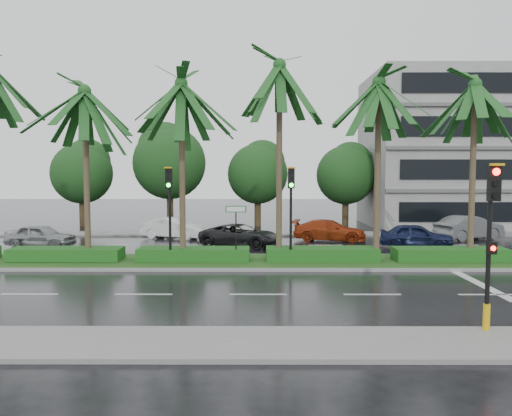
{
  "coord_description": "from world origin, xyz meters",
  "views": [
    {
      "loc": [
        -0.02,
        -22.16,
        4.23
      ],
      "look_at": [
        -0.09,
        1.5,
        2.58
      ],
      "focal_mm": 35.0,
      "sensor_mm": 36.0,
      "label": 1
    }
  ],
  "objects_px": {
    "car_white": "(173,228)",
    "car_red": "(329,230)",
    "signal_median_left": "(169,201)",
    "car_silver": "(41,236)",
    "street_sign": "(236,219)",
    "car_blue": "(416,236)",
    "car_grey": "(469,228)",
    "signal_near": "(491,240)",
    "car_darkgrey": "(240,235)"
  },
  "relations": [
    {
      "from": "street_sign",
      "to": "signal_median_left",
      "type": "bearing_deg",
      "value": -176.53
    },
    {
      "from": "signal_near",
      "to": "car_darkgrey",
      "type": "distance_m",
      "value": 17.37
    },
    {
      "from": "car_white",
      "to": "car_blue",
      "type": "relative_size",
      "value": 1.0
    },
    {
      "from": "signal_near",
      "to": "car_darkgrey",
      "type": "bearing_deg",
      "value": 113.91
    },
    {
      "from": "street_sign",
      "to": "car_white",
      "type": "relative_size",
      "value": 0.64
    },
    {
      "from": "signal_median_left",
      "to": "car_blue",
      "type": "bearing_deg",
      "value": 23.6
    },
    {
      "from": "signal_median_left",
      "to": "car_silver",
      "type": "bearing_deg",
      "value": 145.76
    },
    {
      "from": "signal_median_left",
      "to": "car_white",
      "type": "xyz_separation_m",
      "value": [
        -1.5,
        9.73,
        -2.33
      ]
    },
    {
      "from": "signal_near",
      "to": "car_red",
      "type": "distance_m",
      "value": 18.43
    },
    {
      "from": "car_darkgrey",
      "to": "car_red",
      "type": "relative_size",
      "value": 1.03
    },
    {
      "from": "street_sign",
      "to": "car_blue",
      "type": "distance_m",
      "value": 11.5
    },
    {
      "from": "car_white",
      "to": "car_darkgrey",
      "type": "distance_m",
      "value": 5.78
    },
    {
      "from": "signal_median_left",
      "to": "car_silver",
      "type": "relative_size",
      "value": 1.11
    },
    {
      "from": "car_darkgrey",
      "to": "signal_near",
      "type": "bearing_deg",
      "value": -136.46
    },
    {
      "from": "car_red",
      "to": "car_blue",
      "type": "relative_size",
      "value": 1.12
    },
    {
      "from": "signal_median_left",
      "to": "car_darkgrey",
      "type": "relative_size",
      "value": 0.93
    },
    {
      "from": "signal_near",
      "to": "car_white",
      "type": "bearing_deg",
      "value": 120.64
    },
    {
      "from": "car_blue",
      "to": "signal_median_left",
      "type": "bearing_deg",
      "value": 125.94
    },
    {
      "from": "car_red",
      "to": "car_blue",
      "type": "xyz_separation_m",
      "value": [
        4.5,
        -2.91,
        0.03
      ]
    },
    {
      "from": "signal_near",
      "to": "car_blue",
      "type": "xyz_separation_m",
      "value": [
        3.0,
        15.37,
        -1.81
      ]
    },
    {
      "from": "signal_near",
      "to": "car_red",
      "type": "height_order",
      "value": "signal_near"
    },
    {
      "from": "car_silver",
      "to": "car_red",
      "type": "relative_size",
      "value": 0.86
    },
    {
      "from": "car_white",
      "to": "car_red",
      "type": "xyz_separation_m",
      "value": [
        10.0,
        -1.14,
        -0.01
      ]
    },
    {
      "from": "signal_median_left",
      "to": "car_silver",
      "type": "height_order",
      "value": "signal_median_left"
    },
    {
      "from": "signal_near",
      "to": "car_grey",
      "type": "height_order",
      "value": "signal_near"
    },
    {
      "from": "signal_near",
      "to": "street_sign",
      "type": "distance_m",
      "value": 12.11
    },
    {
      "from": "car_blue",
      "to": "car_white",
      "type": "bearing_deg",
      "value": 86.75
    },
    {
      "from": "car_darkgrey",
      "to": "car_grey",
      "type": "relative_size",
      "value": 1.01
    },
    {
      "from": "car_white",
      "to": "car_red",
      "type": "relative_size",
      "value": 0.9
    },
    {
      "from": "car_silver",
      "to": "signal_median_left",
      "type": "bearing_deg",
      "value": -116.67
    },
    {
      "from": "car_red",
      "to": "car_blue",
      "type": "height_order",
      "value": "car_blue"
    },
    {
      "from": "car_silver",
      "to": "car_blue",
      "type": "height_order",
      "value": "car_blue"
    },
    {
      "from": "signal_near",
      "to": "street_sign",
      "type": "bearing_deg",
      "value": 125.34
    },
    {
      "from": "street_sign",
      "to": "car_darkgrey",
      "type": "bearing_deg",
      "value": 90.0
    },
    {
      "from": "signal_near",
      "to": "car_grey",
      "type": "bearing_deg",
      "value": 68.35
    },
    {
      "from": "signal_near",
      "to": "car_silver",
      "type": "relative_size",
      "value": 1.11
    },
    {
      "from": "car_blue",
      "to": "car_grey",
      "type": "xyz_separation_m",
      "value": [
        4.5,
        3.52,
        0.08
      ]
    },
    {
      "from": "signal_near",
      "to": "car_darkgrey",
      "type": "relative_size",
      "value": 0.93
    },
    {
      "from": "signal_near",
      "to": "car_darkgrey",
      "type": "xyz_separation_m",
      "value": [
        -7.0,
        15.79,
        -1.85
      ]
    },
    {
      "from": "street_sign",
      "to": "car_silver",
      "type": "height_order",
      "value": "street_sign"
    },
    {
      "from": "car_blue",
      "to": "car_grey",
      "type": "relative_size",
      "value": 0.87
    },
    {
      "from": "signal_median_left",
      "to": "car_grey",
      "type": "xyz_separation_m",
      "value": [
        17.5,
        9.2,
        -2.23
      ]
    },
    {
      "from": "signal_near",
      "to": "car_grey",
      "type": "distance_m",
      "value": 20.4
    },
    {
      "from": "car_silver",
      "to": "car_grey",
      "type": "bearing_deg",
      "value": -74.72
    },
    {
      "from": "car_white",
      "to": "signal_median_left",
      "type": "bearing_deg",
      "value": -156.47
    },
    {
      "from": "signal_median_left",
      "to": "street_sign",
      "type": "relative_size",
      "value": 1.68
    },
    {
      "from": "car_darkgrey",
      "to": "car_blue",
      "type": "bearing_deg",
      "value": -72.79
    },
    {
      "from": "street_sign",
      "to": "car_silver",
      "type": "relative_size",
      "value": 0.66
    },
    {
      "from": "car_red",
      "to": "street_sign",
      "type": "bearing_deg",
      "value": 159.1
    },
    {
      "from": "car_darkgrey",
      "to": "car_grey",
      "type": "height_order",
      "value": "car_grey"
    }
  ]
}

